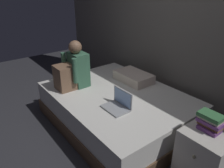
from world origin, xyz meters
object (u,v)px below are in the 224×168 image
Objects in this scene: nightstand at (205,157)px; pillow at (133,77)px; bed at (116,108)px; laptop at (118,104)px; book_stack at (210,122)px; person_sitting at (73,70)px.

nightstand is 1.53m from pillow.
bed is 0.49m from laptop.
nightstand is 2.53× the size of book_stack.
person_sitting is (-0.54, -0.35, 0.49)m from bed.
book_stack reaches higher than pillow.
bed is 0.57m from pillow.
person_sitting is 0.91m from pillow.
person_sitting is 1.86m from book_stack.
laptop is 0.83m from pillow.
nightstand is at bearing 17.17° from laptop.
nightstand is at bearing 13.14° from person_sitting.
book_stack is (-0.04, 0.03, 0.38)m from nightstand.
bed is at bearing -70.66° from pillow.
bed is at bearing 33.08° from person_sitting.
nightstand reaches higher than bed.
nightstand is at bearing -14.32° from pillow.
laptop reaches higher than nightstand.
person_sitting reaches higher than laptop.
pillow is at bearing 165.68° from nightstand.
laptop is (0.31, -0.23, 0.30)m from bed.
bed is 3.57× the size of pillow.
pillow is (-1.46, 0.37, 0.26)m from nightstand.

